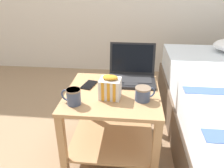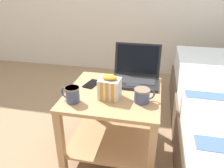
{
  "view_description": "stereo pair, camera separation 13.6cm",
  "coord_description": "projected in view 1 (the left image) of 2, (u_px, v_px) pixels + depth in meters",
  "views": [
    {
      "loc": [
        0.12,
        -1.27,
        1.16
      ],
      "look_at": [
        0.0,
        -0.04,
        0.57
      ],
      "focal_mm": 35.0,
      "sensor_mm": 36.0,
      "label": 1
    },
    {
      "loc": [
        0.26,
        -1.25,
        1.16
      ],
      "look_at": [
        0.0,
        -0.04,
        0.57
      ],
      "focal_mm": 35.0,
      "sensor_mm": 36.0,
      "label": 2
    }
  ],
  "objects": [
    {
      "name": "cell_phone",
      "position": [
        89.0,
        85.0,
        1.53
      ],
      "size": [
        0.1,
        0.15,
        0.01
      ],
      "color": "black",
      "rests_on": "bedside_table"
    },
    {
      "name": "laptop",
      "position": [
        132.0,
        73.0,
        1.59
      ],
      "size": [
        0.34,
        0.29,
        0.25
      ],
      "color": "black",
      "rests_on": "bedside_table"
    },
    {
      "name": "bedside_table",
      "position": [
        113.0,
        114.0,
        1.51
      ],
      "size": [
        0.61,
        0.59,
        0.49
      ],
      "color": "tan",
      "rests_on": "ground_plane"
    },
    {
      "name": "mug_front_left",
      "position": [
        143.0,
        93.0,
        1.32
      ],
      "size": [
        0.13,
        0.09,
        0.09
      ],
      "color": "#3F4C6B",
      "rests_on": "bedside_table"
    },
    {
      "name": "mug_front_right",
      "position": [
        73.0,
        96.0,
        1.28
      ],
      "size": [
        0.13,
        0.09,
        0.1
      ],
      "color": "#3F4C6B",
      "rests_on": "bedside_table"
    },
    {
      "name": "ground_plane",
      "position": [
        113.0,
        149.0,
        1.65
      ],
      "size": [
        8.0,
        8.0,
        0.0
      ],
      "primitive_type": "plane",
      "color": "#937556"
    },
    {
      "name": "snack_bag",
      "position": [
        110.0,
        88.0,
        1.34
      ],
      "size": [
        0.14,
        0.12,
        0.15
      ],
      "color": "silver",
      "rests_on": "bedside_table"
    }
  ]
}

